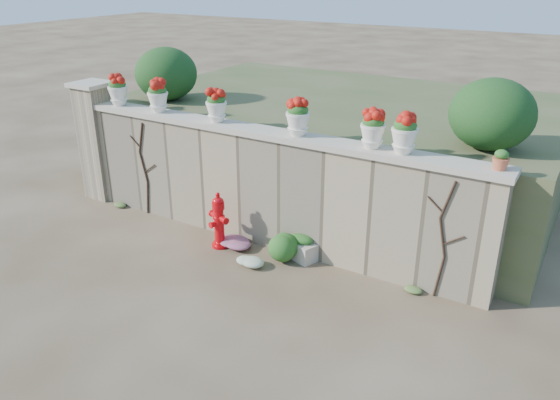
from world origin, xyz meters
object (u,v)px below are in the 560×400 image
Objects in this scene: fire_hydrant at (219,220)px; urn_pot_0 at (118,90)px; terracotta_pot at (501,161)px; planter_box at (301,247)px.

urn_pot_0 reaches higher than fire_hydrant.
fire_hydrant is 4.73m from terracotta_pot.
fire_hydrant is 3.82× the size of terracotta_pot.
fire_hydrant is 1.54m from planter_box.
fire_hydrant is at bearing -146.68° from planter_box.
terracotta_pot reaches higher than planter_box.
fire_hydrant is 1.67× the size of planter_box.
urn_pot_0 is at bearing -164.09° from planter_box.
planter_box is 2.28× the size of terracotta_pot.
planter_box is 1.03× the size of urn_pot_0.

